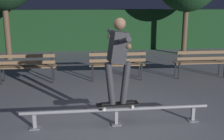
{
  "coord_description": "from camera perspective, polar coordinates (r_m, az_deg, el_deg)",
  "views": [
    {
      "loc": [
        -0.64,
        -4.53,
        2.22
      ],
      "look_at": [
        0.01,
        1.06,
        0.85
      ],
      "focal_mm": 44.76,
      "sensor_mm": 36.0,
      "label": 1
    }
  ],
  "objects": [
    {
      "name": "ground_plane",
      "position": [
        5.08,
        1.27,
        -12.21
      ],
      "size": [
        90.0,
        90.0,
        0.0
      ],
      "primitive_type": "plane",
      "color": "slate"
    },
    {
      "name": "hedge_backdrop",
      "position": [
        13.67,
        -3.95,
        8.29
      ],
      "size": [
        24.0,
        1.2,
        1.88
      ],
      "primitive_type": "cube",
      "color": "#193D1E",
      "rests_on": "ground"
    },
    {
      "name": "grind_rail",
      "position": [
        5.22,
        0.89,
        -8.58
      ],
      "size": [
        3.49,
        0.18,
        0.32
      ],
      "color": "gray",
      "rests_on": "ground"
    },
    {
      "name": "skateboard",
      "position": [
        5.17,
        1.16,
        -7.01
      ],
      "size": [
        0.8,
        0.29,
        0.09
      ],
      "color": "black",
      "rests_on": "grind_rail"
    },
    {
      "name": "skateboarder",
      "position": [
        4.92,
        1.25,
        3.25
      ],
      "size": [
        0.63,
        1.4,
        1.56
      ],
      "color": "black",
      "rests_on": "skateboard"
    },
    {
      "name": "park_bench_leftmost",
      "position": [
        8.1,
        -17.06,
        1.08
      ],
      "size": [
        1.6,
        0.43,
        0.88
      ],
      "color": "black",
      "rests_on": "ground"
    },
    {
      "name": "park_bench_left_center",
      "position": [
        8.03,
        1.06,
        1.58
      ],
      "size": [
        1.6,
        0.43,
        0.88
      ],
      "color": "black",
      "rests_on": "ground"
    },
    {
      "name": "park_bench_right_center",
      "position": [
        8.73,
        17.83,
        1.91
      ],
      "size": [
        1.6,
        0.43,
        0.88
      ],
      "color": "black",
      "rests_on": "ground"
    }
  ]
}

